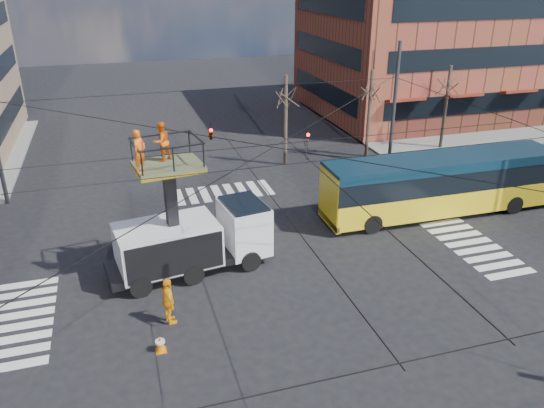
{
  "coord_description": "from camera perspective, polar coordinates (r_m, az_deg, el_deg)",
  "views": [
    {
      "loc": [
        -5.7,
        -18.49,
        12.18
      ],
      "look_at": [
        0.59,
        2.1,
        2.54
      ],
      "focal_mm": 35.0,
      "sensor_mm": 36.0,
      "label": 1
    }
  ],
  "objects": [
    {
      "name": "flagger",
      "position": [
        27.85,
        12.72,
        -0.43
      ],
      "size": [
        1.07,
        1.32,
        1.78
      ],
      "primitive_type": "imported",
      "rotation": [
        0.0,
        0.0,
        -1.16
      ],
      "color": "#FF4410",
      "rests_on": "ground"
    },
    {
      "name": "tree_a",
      "position": [
        34.57,
        1.51,
        11.49
      ],
      "size": [
        2.0,
        2.0,
        6.0
      ],
      "color": "#382B21",
      "rests_on": "ground"
    },
    {
      "name": "worker_ground",
      "position": [
        20.18,
        -11.07,
        -10.21
      ],
      "size": [
        0.66,
        1.18,
        1.9
      ],
      "primitive_type": "imported",
      "rotation": [
        0.0,
        0.0,
        1.75
      ],
      "color": "#FFA310",
      "rests_on": "ground"
    },
    {
      "name": "crosswalks",
      "position": [
        22.86,
        0.14,
        -8.05
      ],
      "size": [
        22.4,
        22.4,
        0.02
      ],
      "primitive_type": null,
      "color": "silver",
      "rests_on": "ground"
    },
    {
      "name": "overhead_network",
      "position": [
        21.24,
        -0.36,
        2.3
      ],
      "size": [
        24.24,
        24.24,
        8.0
      ],
      "color": "#2D2D30",
      "rests_on": "ground"
    },
    {
      "name": "tree_c",
      "position": [
        39.95,
        18.45,
        12.02
      ],
      "size": [
        2.0,
        2.0,
        6.0
      ],
      "color": "#382B21",
      "rests_on": "ground"
    },
    {
      "name": "utility_truck",
      "position": [
        22.85,
        -8.62,
        -2.26
      ],
      "size": [
        7.25,
        3.41,
        6.7
      ],
      "rotation": [
        0.0,
        0.0,
        0.14
      ],
      "color": "black",
      "rests_on": "ground"
    },
    {
      "name": "tree_b",
      "position": [
        36.87,
        10.59,
        11.9
      ],
      "size": [
        2.0,
        2.0,
        6.0
      ],
      "color": "#382B21",
      "rests_on": "ground"
    },
    {
      "name": "ground",
      "position": [
        22.87,
        0.14,
        -8.07
      ],
      "size": [
        120.0,
        120.0,
        0.0
      ],
      "primitive_type": "plane",
      "color": "black",
      "rests_on": "ground"
    },
    {
      "name": "city_bus",
      "position": [
        29.48,
        17.75,
        2.15
      ],
      "size": [
        12.94,
        2.78,
        3.2
      ],
      "rotation": [
        0.0,
        0.0,
        -0.01
      ],
      "color": "yellow",
      "rests_on": "ground"
    },
    {
      "name": "sidewalk_ne",
      "position": [
        49.19,
        16.74,
        8.84
      ],
      "size": [
        18.0,
        18.0,
        0.12
      ],
      "primitive_type": "cube",
      "color": "slate",
      "rests_on": "ground"
    },
    {
      "name": "building_ne",
      "position": [
        50.96,
        16.81,
        17.33
      ],
      "size": [
        20.06,
        16.06,
        14.0
      ],
      "color": "brown",
      "rests_on": "ground"
    },
    {
      "name": "traffic_cone",
      "position": [
        19.28,
        -11.93,
        -14.48
      ],
      "size": [
        0.36,
        0.36,
        0.63
      ],
      "primitive_type": "cone",
      "color": "#CE6508",
      "rests_on": "ground"
    }
  ]
}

